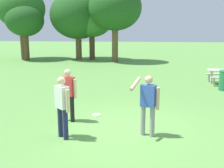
{
  "coord_description": "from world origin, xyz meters",
  "views": [
    {
      "loc": [
        0.53,
        -7.15,
        2.78
      ],
      "look_at": [
        -0.62,
        1.54,
        1.0
      ],
      "focal_mm": 42.27,
      "sensor_mm": 36.0,
      "label": 1
    }
  ],
  "objects_px": {
    "tree_tall_left": "(21,9)",
    "person_catcher": "(148,101)",
    "tree_broad_center": "(25,21)",
    "tree_far_right": "(78,15)",
    "person_bystander": "(62,103)",
    "person_thrower": "(68,92)",
    "tree_slender_mid": "(92,19)",
    "tree_back_left": "(115,8)",
    "frisbee": "(96,115)"
  },
  "relations": [
    {
      "from": "tree_tall_left",
      "to": "person_catcher",
      "type": "bearing_deg",
      "value": -56.07
    },
    {
      "from": "tree_broad_center",
      "to": "person_catcher",
      "type": "bearing_deg",
      "value": -56.33
    },
    {
      "from": "person_catcher",
      "to": "tree_broad_center",
      "type": "bearing_deg",
      "value": 123.67
    },
    {
      "from": "tree_far_right",
      "to": "person_bystander",
      "type": "bearing_deg",
      "value": -76.69
    },
    {
      "from": "person_thrower",
      "to": "person_bystander",
      "type": "height_order",
      "value": "same"
    },
    {
      "from": "tree_tall_left",
      "to": "tree_slender_mid",
      "type": "bearing_deg",
      "value": 3.26
    },
    {
      "from": "person_thrower",
      "to": "tree_broad_center",
      "type": "distance_m",
      "value": 18.76
    },
    {
      "from": "person_thrower",
      "to": "tree_far_right",
      "type": "bearing_deg",
      "value": 103.54
    },
    {
      "from": "tree_broad_center",
      "to": "tree_slender_mid",
      "type": "distance_m",
      "value": 6.21
    },
    {
      "from": "person_thrower",
      "to": "tree_far_right",
      "type": "height_order",
      "value": "tree_far_right"
    },
    {
      "from": "person_bystander",
      "to": "tree_far_right",
      "type": "bearing_deg",
      "value": 103.31
    },
    {
      "from": "tree_back_left",
      "to": "tree_broad_center",
      "type": "bearing_deg",
      "value": 178.79
    },
    {
      "from": "tree_far_right",
      "to": "tree_back_left",
      "type": "height_order",
      "value": "tree_back_left"
    },
    {
      "from": "tree_broad_center",
      "to": "frisbee",
      "type": "bearing_deg",
      "value": -58.04
    },
    {
      "from": "person_catcher",
      "to": "person_bystander",
      "type": "xyz_separation_m",
      "value": [
        -2.19,
        -0.44,
        -0.02
      ]
    },
    {
      "from": "tree_broad_center",
      "to": "tree_back_left",
      "type": "xyz_separation_m",
      "value": [
        8.48,
        -0.18,
        1.01
      ]
    },
    {
      "from": "tree_slender_mid",
      "to": "tree_back_left",
      "type": "bearing_deg",
      "value": -32.31
    },
    {
      "from": "person_thrower",
      "to": "person_bystander",
      "type": "relative_size",
      "value": 1.0
    },
    {
      "from": "person_thrower",
      "to": "tree_back_left",
      "type": "relative_size",
      "value": 0.24
    },
    {
      "from": "person_thrower",
      "to": "person_catcher",
      "type": "height_order",
      "value": "same"
    },
    {
      "from": "person_bystander",
      "to": "tree_slender_mid",
      "type": "bearing_deg",
      "value": 99.43
    },
    {
      "from": "person_catcher",
      "to": "tree_tall_left",
      "type": "height_order",
      "value": "tree_tall_left"
    },
    {
      "from": "person_catcher",
      "to": "tree_broad_center",
      "type": "xyz_separation_m",
      "value": [
        -11.4,
        17.11,
        2.73
      ]
    },
    {
      "from": "tree_broad_center",
      "to": "tree_slender_mid",
      "type": "height_order",
      "value": "tree_slender_mid"
    },
    {
      "from": "person_bystander",
      "to": "tree_far_right",
      "type": "xyz_separation_m",
      "value": [
        -4.49,
        18.97,
        3.26
      ]
    },
    {
      "from": "tree_tall_left",
      "to": "tree_back_left",
      "type": "relative_size",
      "value": 1.02
    },
    {
      "from": "person_thrower",
      "to": "tree_broad_center",
      "type": "bearing_deg",
      "value": 118.91
    },
    {
      "from": "person_thrower",
      "to": "tree_tall_left",
      "type": "height_order",
      "value": "tree_tall_left"
    },
    {
      "from": "person_catcher",
      "to": "tree_tall_left",
      "type": "bearing_deg",
      "value": 123.93
    },
    {
      "from": "person_thrower",
      "to": "person_bystander",
      "type": "distance_m",
      "value": 1.32
    },
    {
      "from": "person_bystander",
      "to": "tree_slender_mid",
      "type": "height_order",
      "value": "tree_slender_mid"
    },
    {
      "from": "person_thrower",
      "to": "tree_tall_left",
      "type": "xyz_separation_m",
      "value": [
        -9.73,
        17.21,
        3.89
      ]
    },
    {
      "from": "person_thrower",
      "to": "tree_back_left",
      "type": "height_order",
      "value": "tree_back_left"
    },
    {
      "from": "tree_broad_center",
      "to": "person_bystander",
      "type": "bearing_deg",
      "value": -62.32
    },
    {
      "from": "tree_broad_center",
      "to": "tree_far_right",
      "type": "bearing_deg",
      "value": 16.84
    },
    {
      "from": "tree_far_right",
      "to": "tree_back_left",
      "type": "xyz_separation_m",
      "value": [
        3.77,
        -1.61,
        0.51
      ]
    },
    {
      "from": "tree_broad_center",
      "to": "tree_back_left",
      "type": "distance_m",
      "value": 8.54
    },
    {
      "from": "tree_broad_center",
      "to": "tree_slender_mid",
      "type": "relative_size",
      "value": 0.93
    },
    {
      "from": "person_catcher",
      "to": "frisbee",
      "type": "relative_size",
      "value": 5.7
    },
    {
      "from": "person_catcher",
      "to": "tree_back_left",
      "type": "height_order",
      "value": "tree_back_left"
    },
    {
      "from": "person_thrower",
      "to": "frisbee",
      "type": "height_order",
      "value": "person_thrower"
    },
    {
      "from": "person_catcher",
      "to": "tree_tall_left",
      "type": "xyz_separation_m",
      "value": [
        -12.16,
        18.07,
        3.87
      ]
    },
    {
      "from": "person_bystander",
      "to": "tree_tall_left",
      "type": "xyz_separation_m",
      "value": [
        -9.96,
        18.51,
        3.89
      ]
    },
    {
      "from": "frisbee",
      "to": "tree_back_left",
      "type": "distance_m",
      "value": 16.13
    },
    {
      "from": "person_catcher",
      "to": "tree_broad_center",
      "type": "relative_size",
      "value": 0.31
    },
    {
      "from": "tree_broad_center",
      "to": "tree_far_right",
      "type": "relative_size",
      "value": 0.81
    },
    {
      "from": "frisbee",
      "to": "tree_broad_center",
      "type": "height_order",
      "value": "tree_broad_center"
    },
    {
      "from": "tree_broad_center",
      "to": "person_thrower",
      "type": "bearing_deg",
      "value": -61.09
    },
    {
      "from": "person_catcher",
      "to": "frisbee",
      "type": "bearing_deg",
      "value": 137.46
    },
    {
      "from": "person_catcher",
      "to": "tree_back_left",
      "type": "bearing_deg",
      "value": 99.76
    }
  ]
}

